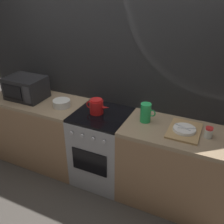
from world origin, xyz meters
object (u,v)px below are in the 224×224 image
stove_unit (102,147)px  kettle (97,106)px  mixing_bowl (62,103)px  dish_pile (184,130)px  spice_jar (209,132)px  microwave (26,88)px  pitcher (146,113)px

stove_unit → kettle: 0.53m
mixing_bowl → dish_pile: bearing=1.7°
kettle → spice_jar: (1.17, 0.01, -0.03)m
microwave → pitcher: size_ratio=2.30×
pitcher → dish_pile: size_ratio=0.50×
mixing_bowl → spice_jar: size_ratio=1.90×
mixing_bowl → dish_pile: 1.40m
microwave → spice_jar: microwave is taller
microwave → spice_jar: bearing=0.6°
pitcher → dish_pile: (0.41, -0.04, -0.08)m
mixing_bowl → spice_jar: 1.61m
microwave → pitcher: microwave is taller
spice_jar → stove_unit: bearing=-179.6°
kettle → mixing_bowl: kettle is taller
microwave → mixing_bowl: bearing=-1.8°
microwave → dish_pile: bearing=0.7°
microwave → mixing_bowl: 0.53m
stove_unit → microwave: microwave is taller
kettle → spice_jar: size_ratio=2.71×
stove_unit → mixing_bowl: mixing_bowl is taller
dish_pile → kettle: bearing=-179.1°
mixing_bowl → dish_pile: mixing_bowl is taller
pitcher → dish_pile: pitcher is taller
mixing_bowl → dish_pile: (1.40, 0.04, -0.02)m
spice_jar → microwave: bearing=-179.4°
mixing_bowl → pitcher: pitcher is taller
stove_unit → mixing_bowl: bearing=-176.4°
kettle → pitcher: (0.54, 0.05, 0.02)m
dish_pile → pitcher: bearing=174.9°
stove_unit → spice_jar: spice_jar is taller
mixing_bowl → pitcher: (0.99, 0.08, 0.06)m
dish_pile → spice_jar: spice_jar is taller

